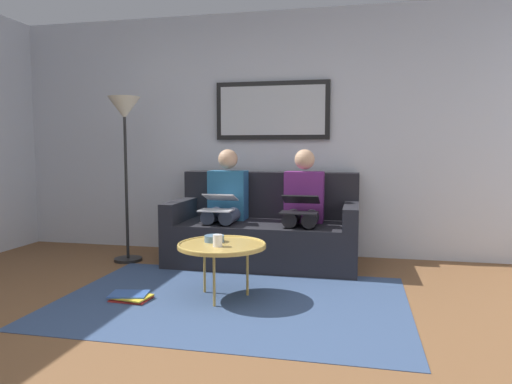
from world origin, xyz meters
TOP-DOWN VIEW (x-y plane):
  - ground_plane at (0.00, 0.00)m, footprint 6.00×5.20m
  - wall_rear at (0.00, -2.60)m, footprint 6.00×0.12m
  - area_rug at (0.00, -0.85)m, footprint 2.60×1.80m
  - couch at (0.00, -2.12)m, footprint 1.85×0.90m
  - framed_mirror at (0.00, -2.51)m, footprint 1.23×0.05m
  - coffee_table at (0.09, -0.90)m, footprint 0.68×0.68m
  - cup at (0.10, -0.81)m, footprint 0.07×0.07m
  - bowl at (0.18, -0.98)m, footprint 0.15×0.15m
  - person_left at (-0.39, -2.05)m, footprint 0.38×0.58m
  - laptop_black at (-0.39, -1.81)m, footprint 0.34×0.36m
  - person_right at (0.39, -2.05)m, footprint 0.38×0.58m
  - laptop_silver at (0.39, -1.81)m, footprint 0.31×0.36m
  - magazine_stack at (0.76, -0.71)m, footprint 0.34×0.27m
  - standing_lamp at (1.38, -1.85)m, footprint 0.32×0.32m

SIDE VIEW (x-z plane):
  - ground_plane at x=0.00m, z-range -0.10..0.00m
  - area_rug at x=0.00m, z-range 0.00..0.01m
  - magazine_stack at x=0.76m, z-range 0.01..0.04m
  - couch at x=0.00m, z-range -0.14..0.76m
  - coffee_table at x=0.09m, z-range 0.19..0.63m
  - bowl at x=0.18m, z-range 0.42..0.47m
  - cup at x=0.10m, z-range 0.42..0.51m
  - person_left at x=-0.39m, z-range 0.04..1.18m
  - person_right at x=0.39m, z-range 0.04..1.18m
  - laptop_black at x=-0.39m, z-range 0.54..0.71m
  - laptop_silver at x=0.39m, z-range 0.55..0.70m
  - wall_rear at x=0.00m, z-range 0.00..2.60m
  - standing_lamp at x=1.38m, z-range 0.54..2.20m
  - framed_mirror at x=0.00m, z-range 1.24..1.86m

